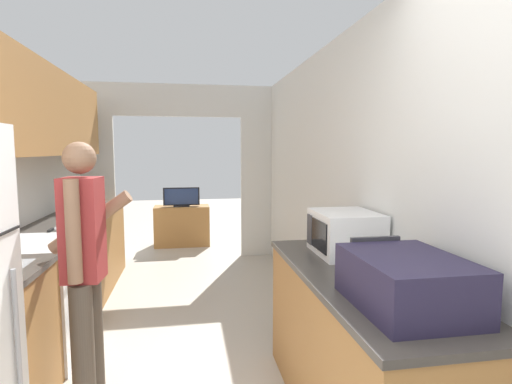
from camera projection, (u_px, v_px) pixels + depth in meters
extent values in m
cube|color=#9E6B38|center=(34.00, 110.00, 3.45)|extent=(0.32, 3.47, 0.79)
cube|color=silver|center=(360.00, 194.00, 2.95)|extent=(0.06, 7.27, 2.50)
cube|color=silver|center=(91.00, 190.00, 5.54)|extent=(0.65, 0.06, 2.05)
cube|color=silver|center=(263.00, 187.00, 5.95)|extent=(0.65, 0.06, 2.05)
cube|color=silver|center=(178.00, 100.00, 5.61)|extent=(3.08, 0.06, 0.45)
cube|color=#9E6B38|center=(81.00, 256.00, 4.34)|extent=(0.60, 2.01, 0.86)
cube|color=#3D3833|center=(80.00, 215.00, 4.30)|extent=(0.62, 2.02, 0.03)
cube|color=#9E6B38|center=(357.00, 354.00, 2.24)|extent=(0.60, 1.72, 0.86)
cube|color=#3D3833|center=(359.00, 277.00, 2.20)|extent=(0.62, 1.74, 0.03)
cylinder|color=#99999E|center=(18.00, 342.00, 1.80)|extent=(0.02, 0.02, 0.68)
cube|color=white|center=(36.00, 300.00, 3.01)|extent=(0.62, 0.72, 0.89)
cube|color=black|center=(80.00, 298.00, 3.06)|extent=(0.01, 0.49, 0.27)
cylinder|color=#B7B7BC|center=(81.00, 269.00, 3.04)|extent=(0.02, 0.58, 0.02)
cylinder|color=#232328|center=(42.00, 247.00, 2.83)|extent=(0.16, 0.16, 0.01)
cylinder|color=#232328|center=(57.00, 237.00, 3.14)|extent=(0.16, 0.16, 0.01)
cylinder|color=#232328|center=(4.00, 248.00, 2.78)|extent=(0.16, 0.16, 0.01)
cylinder|color=#232328|center=(23.00, 239.00, 3.09)|extent=(0.16, 0.16, 0.01)
cylinder|color=#4C4238|center=(83.00, 352.00, 2.32)|extent=(0.14, 0.14, 0.81)
cylinder|color=#4C4238|center=(92.00, 338.00, 2.49)|extent=(0.14, 0.14, 0.81)
cube|color=maroon|center=(83.00, 229.00, 2.33)|extent=(0.23, 0.23, 0.61)
cylinder|color=#8C664C|center=(73.00, 232.00, 2.19)|extent=(0.09, 0.09, 0.58)
cylinder|color=#8C664C|center=(91.00, 222.00, 2.48)|extent=(0.52, 0.13, 0.40)
sphere|color=#8C664C|center=(79.00, 158.00, 2.29)|extent=(0.19, 0.19, 0.19)
cube|color=#231E38|center=(406.00, 291.00, 1.72)|extent=(0.43, 0.57, 0.15)
cube|color=#231E38|center=(407.00, 265.00, 1.71)|extent=(0.43, 0.57, 0.08)
cube|color=#2D2D33|center=(375.00, 247.00, 2.01)|extent=(0.26, 0.02, 0.10)
cube|color=white|center=(345.00, 233.00, 2.61)|extent=(0.38, 0.46, 0.28)
cube|color=black|center=(319.00, 235.00, 2.54)|extent=(0.01, 0.28, 0.19)
cube|color=#38383D|center=(310.00, 229.00, 2.73)|extent=(0.01, 0.09, 0.20)
cube|color=#2D4C99|center=(360.00, 270.00, 2.21)|extent=(0.21, 0.25, 0.03)
cube|color=white|center=(362.00, 266.00, 2.19)|extent=(0.20, 0.30, 0.03)
cube|color=#9E6B38|center=(182.00, 226.00, 6.63)|extent=(0.89, 0.42, 0.66)
cube|color=black|center=(182.00, 206.00, 6.56)|extent=(0.26, 0.16, 0.02)
cube|color=black|center=(181.00, 196.00, 6.54)|extent=(0.59, 0.04, 0.29)
cube|color=navy|center=(181.00, 197.00, 6.51)|extent=(0.54, 0.01, 0.26)
cube|color=#B7B7BC|center=(57.00, 227.00, 3.52)|extent=(0.04, 0.22, 0.00)
cube|color=black|center=(51.00, 230.00, 3.36)|extent=(0.03, 0.11, 0.02)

